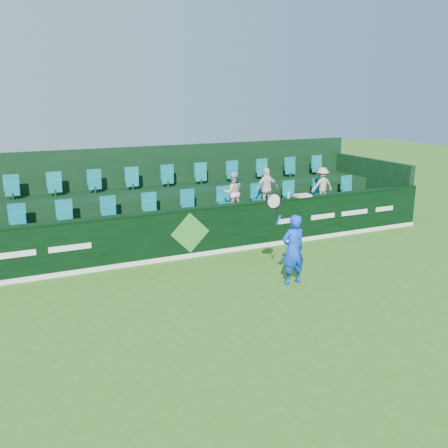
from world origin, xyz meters
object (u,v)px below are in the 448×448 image
spectator_left (233,193)px  spectator_middle (267,189)px  towel (303,195)px  tennis_player (293,249)px  spectator_right (322,185)px  drinks_bottle (289,195)px

spectator_left → spectator_middle: size_ratio=0.96×
towel → tennis_player: bearing=-127.1°
tennis_player → spectator_right: 5.42m
spectator_left → drinks_bottle: size_ratio=6.48×
spectator_middle → spectator_right: (2.08, 0.00, -0.06)m
spectator_left → drinks_bottle: 1.68m
spectator_right → towel: 1.87m
towel → spectator_middle: bearing=117.5°
towel → drinks_bottle: 0.50m
spectator_left → towel: bearing=158.2°
spectator_left → spectator_right: 3.25m
spectator_left → tennis_player: bearing=94.9°
drinks_bottle → tennis_player: bearing=-120.2°
tennis_player → spectator_left: bearing=84.1°
tennis_player → drinks_bottle: bearing=59.8°
drinks_bottle → spectator_middle: bearing=94.2°
towel → spectator_left: bearing=147.3°
spectator_left → spectator_middle: spectator_middle is taller
spectator_middle → spectator_right: size_ratio=1.10×
spectator_left → drinks_bottle: (1.25, -1.12, 0.03)m
spectator_middle → towel: 1.26m
spectator_middle → towel: (0.58, -1.12, -0.06)m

